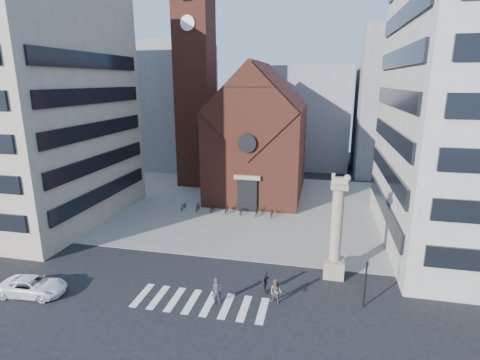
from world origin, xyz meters
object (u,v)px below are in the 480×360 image
at_px(lion_column, 336,237).
at_px(scooter_0, 184,206).
at_px(pedestrian_1, 276,292).
at_px(pedestrian_2, 265,282).
at_px(traffic_light, 366,278).
at_px(pedestrian_0, 217,291).
at_px(white_car, 33,286).

relative_size(lion_column, scooter_0, 4.93).
height_order(lion_column, pedestrian_1, lion_column).
bearing_deg(scooter_0, pedestrian_2, -54.14).
xyz_separation_m(traffic_light, pedestrian_1, (-6.12, -0.92, -1.35)).
xyz_separation_m(pedestrian_1, pedestrian_2, (-0.99, 1.22, -0.06)).
bearing_deg(pedestrian_1, pedestrian_0, -145.79).
distance_m(traffic_light, pedestrian_1, 6.33).
bearing_deg(lion_column, pedestrian_0, -144.89).
relative_size(white_car, pedestrian_1, 2.60).
xyz_separation_m(lion_column, traffic_light, (1.99, -4.00, -1.17)).
xyz_separation_m(traffic_light, scooter_0, (-19.75, 16.65, -1.78)).
bearing_deg(pedestrian_2, lion_column, -36.55).
height_order(traffic_light, pedestrian_0, traffic_light).
distance_m(white_car, scooter_0, 20.73).
bearing_deg(white_car, scooter_0, -16.86).
bearing_deg(traffic_light, pedestrian_0, -170.02).
bearing_deg(scooter_0, pedestrian_1, -54.03).
xyz_separation_m(pedestrian_1, scooter_0, (-13.63, 17.56, -0.43)).
relative_size(lion_column, white_car, 1.78).
distance_m(pedestrian_1, pedestrian_2, 1.57).
height_order(pedestrian_0, pedestrian_1, pedestrian_0).
bearing_deg(scooter_0, lion_column, -37.30).
height_order(pedestrian_1, scooter_0, pedestrian_1).
height_order(pedestrian_0, pedestrian_2, pedestrian_0).
distance_m(lion_column, traffic_light, 4.62).
xyz_separation_m(pedestrian_0, scooter_0, (-9.51, 18.45, -0.47)).
distance_m(traffic_light, scooter_0, 25.89).
bearing_deg(pedestrian_2, pedestrian_0, 141.48).
bearing_deg(traffic_light, pedestrian_1, -171.47).
height_order(traffic_light, pedestrian_1, traffic_light).
bearing_deg(pedestrian_2, scooter_0, 55.32).
xyz_separation_m(traffic_light, pedestrian_2, (-7.11, 0.30, -1.41)).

